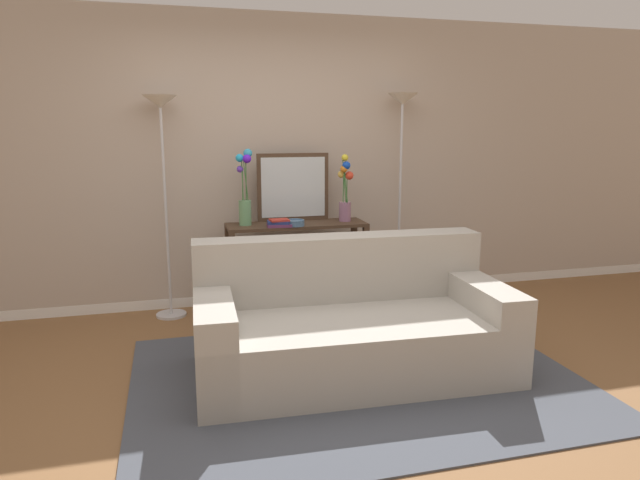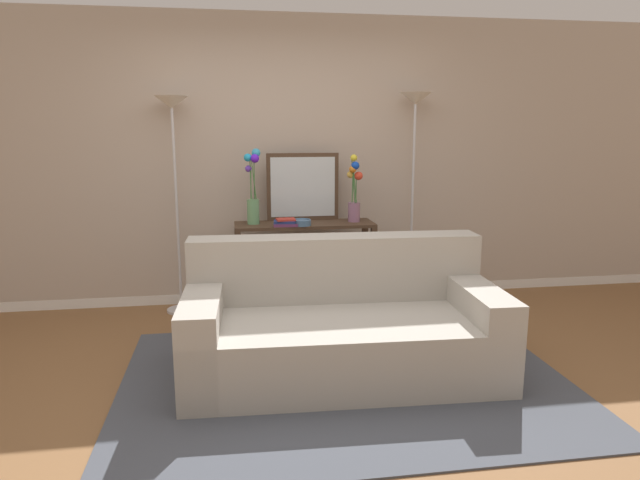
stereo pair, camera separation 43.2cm
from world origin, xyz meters
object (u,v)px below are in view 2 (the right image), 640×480
(couch, at_px, (341,328))
(vase_short_flowers, at_px, (354,193))
(floor_lamp_left, at_px, (174,145))
(wall_mirror, at_px, (303,187))
(book_row_under_console, at_px, (266,306))
(vase_tall_flowers, at_px, (253,193))
(fruit_bowl, at_px, (302,222))
(console_table, at_px, (305,250))
(book_stack, at_px, (285,222))
(floor_lamp_right, at_px, (414,140))

(couch, relative_size, vase_short_flowers, 3.50)
(floor_lamp_left, height_order, wall_mirror, floor_lamp_left)
(couch, bearing_deg, book_row_under_console, 107.65)
(vase_tall_flowers, bearing_deg, wall_mirror, 17.46)
(floor_lamp_left, distance_m, book_row_under_console, 1.62)
(fruit_bowl, bearing_deg, wall_mirror, 80.69)
(console_table, bearing_deg, vase_short_flowers, 0.28)
(fruit_bowl, bearing_deg, book_row_under_console, 158.69)
(couch, height_order, vase_short_flowers, vase_short_flowers)
(book_row_under_console, bearing_deg, wall_mirror, 23.95)
(book_row_under_console, bearing_deg, vase_tall_flowers, 167.79)
(fruit_bowl, distance_m, book_stack, 0.14)
(couch, distance_m, vase_short_flowers, 1.58)
(console_table, distance_m, floor_lamp_right, 1.42)
(vase_tall_flowers, height_order, fruit_bowl, vase_tall_flowers)
(console_table, bearing_deg, book_stack, -145.98)
(vase_tall_flowers, bearing_deg, vase_short_flowers, -1.09)
(console_table, relative_size, vase_tall_flowers, 1.88)
(console_table, bearing_deg, couch, -87.01)
(book_row_under_console, bearing_deg, book_stack, -35.01)
(couch, distance_m, floor_lamp_right, 2.14)
(couch, xyz_separation_m, floor_lamp_left, (-1.17, 1.48, 1.18))
(floor_lamp_left, height_order, book_row_under_console, floor_lamp_left)
(floor_lamp_right, bearing_deg, floor_lamp_left, -180.00)
(couch, relative_size, book_stack, 9.62)
(wall_mirror, xyz_separation_m, vase_short_flowers, (0.44, -0.16, -0.05))
(console_table, xyz_separation_m, book_stack, (-0.18, -0.12, 0.28))
(vase_tall_flowers, bearing_deg, couch, -69.24)
(vase_short_flowers, bearing_deg, book_row_under_console, -179.84)
(floor_lamp_right, distance_m, fruit_bowl, 1.30)
(floor_lamp_left, bearing_deg, console_table, -7.32)
(couch, bearing_deg, console_table, 92.99)
(floor_lamp_left, xyz_separation_m, vase_short_flowers, (1.55, -0.14, -0.43))
(couch, bearing_deg, book_stack, 101.67)
(floor_lamp_right, distance_m, wall_mirror, 1.10)
(vase_tall_flowers, height_order, book_row_under_console, vase_tall_flowers)
(wall_mirror, bearing_deg, book_row_under_console, -156.05)
(wall_mirror, relative_size, fruit_bowl, 4.11)
(couch, bearing_deg, floor_lamp_right, 57.08)
(console_table, xyz_separation_m, book_row_under_console, (-0.36, -0.00, -0.50))
(fruit_bowl, bearing_deg, couch, -84.86)
(floor_lamp_right, height_order, book_stack, floor_lamp_right)
(book_stack, xyz_separation_m, book_row_under_console, (-0.17, 0.12, -0.77))
(couch, bearing_deg, vase_short_flowers, 74.34)
(floor_lamp_left, xyz_separation_m, vase_tall_flowers, (0.66, -0.12, -0.41))
(floor_lamp_left, height_order, floor_lamp_right, floor_lamp_right)
(wall_mirror, height_order, fruit_bowl, wall_mirror)
(wall_mirror, xyz_separation_m, book_stack, (-0.19, -0.28, -0.27))
(floor_lamp_right, bearing_deg, fruit_bowl, -166.05)
(wall_mirror, bearing_deg, vase_tall_flowers, -162.54)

